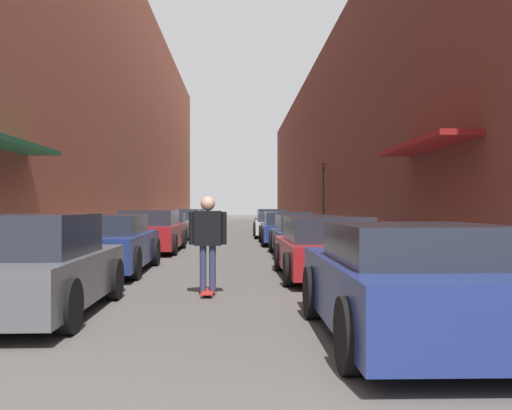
{
  "coord_description": "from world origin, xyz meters",
  "views": [
    {
      "loc": [
        0.46,
        -1.53,
        1.46
      ],
      "look_at": [
        0.91,
        12.47,
        1.51
      ],
      "focal_mm": 40.0,
      "sensor_mm": 36.0,
      "label": 1
    }
  ],
  "objects": [
    {
      "name": "parked_car_left_1",
      "position": [
        -2.43,
        11.24,
        0.63
      ],
      "size": [
        1.87,
        4.51,
        1.29
      ],
      "color": "navy",
      "rests_on": "ground"
    },
    {
      "name": "parked_car_left_3",
      "position": [
        -2.47,
        22.34,
        0.6
      ],
      "size": [
        1.85,
        4.43,
        1.21
      ],
      "color": "#515459",
      "rests_on": "ground"
    },
    {
      "name": "skateboarder",
      "position": [
        -0.04,
        7.91,
        1.0
      ],
      "size": [
        0.62,
        0.78,
        1.63
      ],
      "color": "#B2231E",
      "rests_on": "ground"
    },
    {
      "name": "curb_strip_right",
      "position": [
        4.31,
        33.18,
        0.06
      ],
      "size": [
        1.8,
        66.35,
        0.12
      ],
      "color": "gray",
      "rests_on": "ground"
    },
    {
      "name": "curb_strip_left",
      "position": [
        -4.31,
        33.18,
        0.06
      ],
      "size": [
        1.8,
        66.35,
        0.12
      ],
      "color": "gray",
      "rests_on": "ground"
    },
    {
      "name": "building_row_left",
      "position": [
        -7.21,
        33.17,
        7.24
      ],
      "size": [
        4.9,
        66.35,
        14.48
      ],
      "color": "brown",
      "rests_on": "ground"
    },
    {
      "name": "traffic_light",
      "position": [
        4.88,
        27.74,
        2.32
      ],
      "size": [
        0.16,
        0.22,
        3.57
      ],
      "color": "#2D2D2D",
      "rests_on": "curb_strip_right"
    },
    {
      "name": "parked_car_left_4",
      "position": [
        -2.29,
        27.48,
        0.63
      ],
      "size": [
        2.02,
        4.13,
        1.31
      ],
      "color": "gray",
      "rests_on": "ground"
    },
    {
      "name": "parked_car_right_0",
      "position": [
        2.34,
        4.63,
        0.63
      ],
      "size": [
        1.99,
        4.05,
        1.28
      ],
      "color": "navy",
      "rests_on": "ground"
    },
    {
      "name": "parked_car_right_4",
      "position": [
        2.26,
        25.66,
        0.58
      ],
      "size": [
        2.04,
        3.99,
        1.17
      ],
      "color": "#B7B7BC",
      "rests_on": "ground"
    },
    {
      "name": "parked_car_left_5",
      "position": [
        -2.38,
        33.27,
        0.63
      ],
      "size": [
        1.94,
        4.36,
        1.32
      ],
      "color": "black",
      "rests_on": "ground"
    },
    {
      "name": "building_row_right",
      "position": [
        7.21,
        33.17,
        5.18
      ],
      "size": [
        4.9,
        66.35,
        10.37
      ],
      "color": "brown",
      "rests_on": "ground"
    },
    {
      "name": "parked_car_right_2",
      "position": [
        2.47,
        15.43,
        0.6
      ],
      "size": [
        2.0,
        3.97,
        1.22
      ],
      "color": "navy",
      "rests_on": "ground"
    },
    {
      "name": "parked_car_right_5",
      "position": [
        2.39,
        31.26,
        0.63
      ],
      "size": [
        1.91,
        4.67,
        1.33
      ],
      "color": "#515459",
      "rests_on": "ground"
    },
    {
      "name": "parked_car_left_0",
      "position": [
        -2.38,
        6.23,
        0.65
      ],
      "size": [
        1.98,
        3.94,
        1.36
      ],
      "color": "#515459",
      "rests_on": "ground"
    },
    {
      "name": "parked_car_right_1",
      "position": [
        2.25,
        10.1,
        0.61
      ],
      "size": [
        1.89,
        4.11,
        1.26
      ],
      "color": "maroon",
      "rests_on": "ground"
    },
    {
      "name": "ground",
      "position": [
        0.0,
        26.54,
        0.0
      ],
      "size": [
        145.97,
        145.97,
        0.0
      ],
      "primitive_type": "plane",
      "color": "#4C4947"
    },
    {
      "name": "parked_car_right_3",
      "position": [
        2.39,
        20.66,
        0.61
      ],
      "size": [
        2.09,
        4.47,
        1.26
      ],
      "color": "navy",
      "rests_on": "ground"
    },
    {
      "name": "parked_car_left_2",
      "position": [
        -2.35,
        16.97,
        0.66
      ],
      "size": [
        1.98,
        4.63,
        1.36
      ],
      "color": "maroon",
      "rests_on": "ground"
    }
  ]
}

